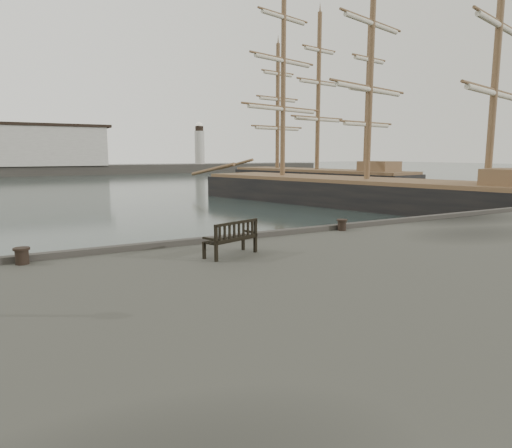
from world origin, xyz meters
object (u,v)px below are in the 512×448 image
Objects in this scene: bollard_right at (342,225)px; tall_ship_main at (366,199)px; bollard_left at (22,256)px; tall_ship_far at (316,184)px; bench at (231,245)px.

bollard_right is 0.01× the size of tall_ship_main.
bollard_left is at bearing -164.65° from tall_ship_main.
tall_ship_far reaches higher than bollard_right.
tall_ship_far is (23.75, 33.00, -1.01)m from bollard_right.
tall_ship_far is (29.43, 34.83, -1.11)m from bench.
bench is 4.05× the size of bollard_left.
bollard_left is 0.02× the size of tall_ship_far.
tall_ship_main reaches higher than tall_ship_far.
tall_ship_main is (21.78, 17.70, -1.20)m from bench.
bench is at bearing -162.11° from bollard_right.
bollard_left is 31.44m from tall_ship_main.
bollard_right is at bearing -0.91° from bench.
tall_ship_main is at bearing -123.80° from tall_ship_far.
bollard_right is at bearing -150.42° from tall_ship_main.
tall_ship_main is 1.30× the size of tall_ship_far.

